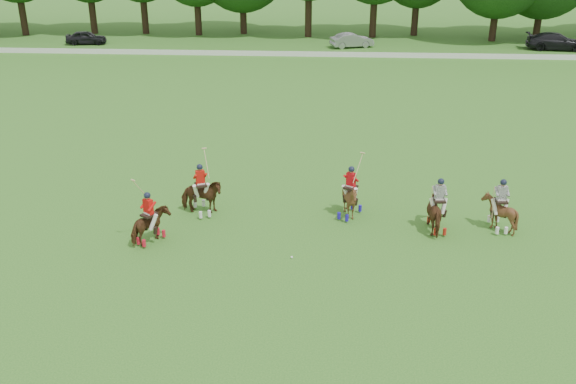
# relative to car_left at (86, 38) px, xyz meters

# --- Properties ---
(ground) EXTENTS (180.00, 180.00, 0.00)m
(ground) POSITION_rel_car_left_xyz_m (21.62, -42.50, -0.66)
(ground) COLOR #27601B
(ground) RESTS_ON ground
(boundary_rail) EXTENTS (120.00, 0.10, 0.44)m
(boundary_rail) POSITION_rel_car_left_xyz_m (21.62, -4.50, -0.44)
(boundary_rail) COLOR white
(boundary_rail) RESTS_ON ground
(car_left) EXTENTS (4.02, 2.02, 1.31)m
(car_left) POSITION_rel_car_left_xyz_m (0.00, 0.00, 0.00)
(car_left) COLOR black
(car_left) RESTS_ON ground
(car_mid) EXTENTS (4.33, 2.68, 1.35)m
(car_mid) POSITION_rel_car_left_xyz_m (25.94, 0.00, 0.02)
(car_mid) COLOR gray
(car_mid) RESTS_ON ground
(car_right) EXTENTS (5.58, 2.73, 1.56)m
(car_right) POSITION_rel_car_left_xyz_m (45.05, 0.00, 0.12)
(car_right) COLOR black
(car_right) RESTS_ON ground
(polo_red_a) EXTENTS (1.53, 1.78, 2.66)m
(polo_red_a) POSITION_rel_car_left_xyz_m (16.96, -40.34, 0.09)
(polo_red_a) COLOR #452712
(polo_red_a) RESTS_ON ground
(polo_red_b) EXTENTS (1.92, 1.80, 2.80)m
(polo_red_b) POSITION_rel_car_left_xyz_m (18.47, -37.62, 0.15)
(polo_red_b) COLOR #452712
(polo_red_b) RESTS_ON ground
(polo_red_c) EXTENTS (1.82, 1.87, 2.82)m
(polo_red_c) POSITION_rel_car_left_xyz_m (24.77, -37.54, 0.16)
(polo_red_c) COLOR #452712
(polo_red_c) RESTS_ON ground
(polo_stripe_a) EXTENTS (1.17, 1.90, 2.26)m
(polo_stripe_a) POSITION_rel_car_left_xyz_m (28.26, -38.60, 0.16)
(polo_stripe_a) COLOR #452712
(polo_stripe_a) RESTS_ON ground
(polo_stripe_b) EXTENTS (1.29, 1.42, 2.20)m
(polo_stripe_b) POSITION_rel_car_left_xyz_m (30.74, -38.37, 0.12)
(polo_stripe_b) COLOR #452712
(polo_stripe_b) RESTS_ON ground
(polo_ball) EXTENTS (0.09, 0.09, 0.09)m
(polo_ball) POSITION_rel_car_left_xyz_m (22.52, -41.28, -0.61)
(polo_ball) COLOR white
(polo_ball) RESTS_ON ground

